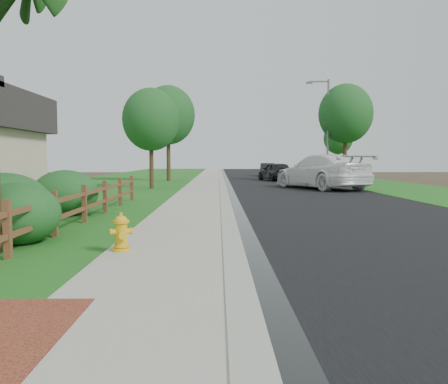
{
  "coord_description": "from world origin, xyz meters",
  "views": [
    {
      "loc": [
        0.11,
        -5.51,
        1.81
      ],
      "look_at": [
        0.24,
        5.29,
        1.06
      ],
      "focal_mm": 38.0,
      "sensor_mm": 36.0,
      "label": 1
    }
  ],
  "objects_px": {
    "dark_car_mid": "(276,171)",
    "fire_hydrant": "(121,233)",
    "ranch_fence": "(71,207)",
    "streetlight": "(326,124)",
    "white_suv": "(321,172)"
  },
  "relations": [
    {
      "from": "fire_hydrant",
      "to": "ranch_fence",
      "type": "bearing_deg",
      "value": 121.25
    },
    {
      "from": "fire_hydrant",
      "to": "white_suv",
      "type": "relative_size",
      "value": 0.1
    },
    {
      "from": "ranch_fence",
      "to": "dark_car_mid",
      "type": "xyz_separation_m",
      "value": [
        8.47,
        27.25,
        0.17
      ]
    },
    {
      "from": "ranch_fence",
      "to": "fire_hydrant",
      "type": "xyz_separation_m",
      "value": [
        1.9,
        -3.14,
        -0.19
      ]
    },
    {
      "from": "dark_car_mid",
      "to": "fire_hydrant",
      "type": "bearing_deg",
      "value": 62.77
    },
    {
      "from": "fire_hydrant",
      "to": "white_suv",
      "type": "distance_m",
      "value": 21.25
    },
    {
      "from": "ranch_fence",
      "to": "streetlight",
      "type": "bearing_deg",
      "value": 64.35
    },
    {
      "from": "fire_hydrant",
      "to": "dark_car_mid",
      "type": "xyz_separation_m",
      "value": [
        6.57,
        30.38,
        0.35
      ]
    },
    {
      "from": "dark_car_mid",
      "to": "ranch_fence",
      "type": "bearing_deg",
      "value": 57.7
    },
    {
      "from": "fire_hydrant",
      "to": "streetlight",
      "type": "relative_size",
      "value": 0.09
    },
    {
      "from": "ranch_fence",
      "to": "white_suv",
      "type": "height_order",
      "value": "white_suv"
    },
    {
      "from": "ranch_fence",
      "to": "streetlight",
      "type": "height_order",
      "value": "streetlight"
    },
    {
      "from": "dark_car_mid",
      "to": "streetlight",
      "type": "relative_size",
      "value": 0.56
    },
    {
      "from": "fire_hydrant",
      "to": "streetlight",
      "type": "height_order",
      "value": "streetlight"
    },
    {
      "from": "ranch_fence",
      "to": "dark_car_mid",
      "type": "distance_m",
      "value": 28.53
    }
  ]
}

